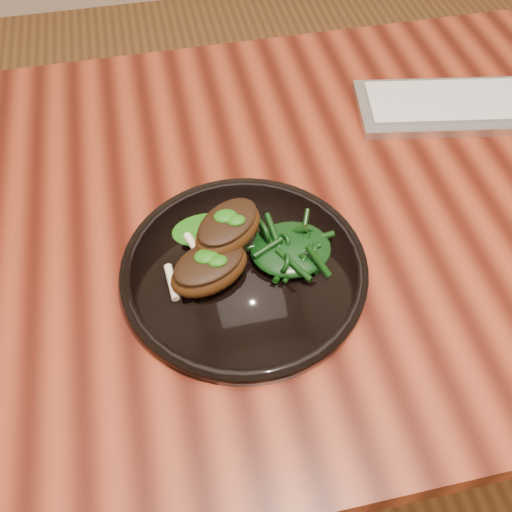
# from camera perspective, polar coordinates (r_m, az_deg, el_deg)

# --- Properties ---
(desk) EXTENTS (1.60, 0.80, 0.75)m
(desk) POSITION_cam_1_polar(r_m,az_deg,el_deg) (0.88, 9.67, 2.79)
(desk) COLOR #370E06
(desk) RESTS_ON ground
(plate) EXTENTS (0.30, 0.30, 0.02)m
(plate) POSITION_cam_1_polar(r_m,az_deg,el_deg) (0.70, -1.18, -1.34)
(plate) COLOR black
(plate) RESTS_ON desk
(lamb_chop_front) EXTENTS (0.12, 0.10, 0.04)m
(lamb_chop_front) POSITION_cam_1_polar(r_m,az_deg,el_deg) (0.67, -4.73, -1.19)
(lamb_chop_front) COLOR #3D200B
(lamb_chop_front) RESTS_ON plate
(lamb_chop_back) EXTENTS (0.11, 0.11, 0.04)m
(lamb_chop_back) POSITION_cam_1_polar(r_m,az_deg,el_deg) (0.68, -2.87, 2.81)
(lamb_chop_back) COLOR #3D200B
(lamb_chop_back) RESTS_ON plate
(herb_smear) EXTENTS (0.09, 0.06, 0.01)m
(herb_smear) POSITION_cam_1_polar(r_m,az_deg,el_deg) (0.73, -5.12, 2.65)
(herb_smear) COLOR #0E4807
(herb_smear) RESTS_ON plate
(greens_heap) EXTENTS (0.10, 0.09, 0.04)m
(greens_heap) POSITION_cam_1_polar(r_m,az_deg,el_deg) (0.70, 3.52, 1.05)
(greens_heap) COLOR black
(greens_heap) RESTS_ON plate
(keyboard) EXTENTS (0.45, 0.20, 0.02)m
(keyboard) POSITION_cam_1_polar(r_m,az_deg,el_deg) (1.01, 22.84, 13.83)
(keyboard) COLOR #B6B9BB
(keyboard) RESTS_ON desk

